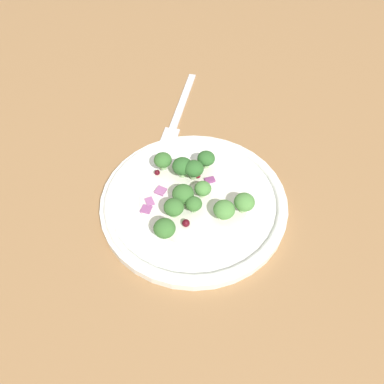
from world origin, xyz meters
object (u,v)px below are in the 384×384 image
broccoli_floret_0 (198,204)px  fork (180,110)px  broccoli_floret_2 (163,160)px  plate (192,201)px  broccoli_floret_1 (194,169)px

broccoli_floret_0 → fork: broccoli_floret_0 is taller
broccoli_floret_2 → broccoli_floret_0: bearing=123.7°
plate → fork: plate is taller
broccoli_floret_0 → plate: bearing=-70.3°
broccoli_floret_2 → fork: size_ratio=0.13×
plate → fork: bearing=-83.5°
broccoli_floret_1 → broccoli_floret_0: bearing=95.2°
plate → broccoli_floret_1: size_ratio=9.33×
broccoli_floret_1 → plate: bearing=85.6°
fork → plate: bearing=96.5°
broccoli_floret_1 → broccoli_floret_2: bearing=-20.1°
plate → broccoli_floret_0: size_ratio=11.57×
plate → fork: (2.21, -19.34, -0.61)cm
plate → broccoli_floret_1: broccoli_floret_1 is taller
broccoli_floret_1 → fork: 16.48cm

